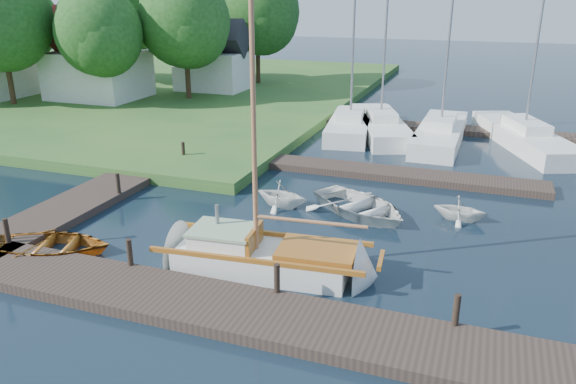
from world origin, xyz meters
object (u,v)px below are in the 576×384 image
(house_a, at_px, (97,62))
(sailboat, at_px, (269,260))
(tender_d, at_px, (461,207))
(house_c, at_px, (213,62))
(marina_boat_2, at_px, (440,132))
(mooring_post_0, at_px, (7,231))
(mooring_post_1, at_px, (130,252))
(tender_b, at_px, (282,192))
(marina_boat_3, at_px, (524,135))
(tree_2, at_px, (99,31))
(marina_boat_1, at_px, (381,124))
(mooring_post_4, at_px, (118,183))
(marina_boat_0, at_px, (350,124))
(tree_3, at_px, (185,20))
(mooring_post_2, at_px, (277,278))
(mooring_post_3, at_px, (456,310))
(tree_1, at_px, (0,17))
(tree_4, at_px, (120,8))
(tree_7, at_px, (257,10))
(tender_c, at_px, (360,203))
(tree_5, at_px, (23,20))
(dinghy, at_px, (50,242))
(mooring_post_5, at_px, (183,150))

(house_a, bearing_deg, sailboat, -43.28)
(sailboat, distance_m, house_a, 28.46)
(tender_d, relative_size, house_c, 0.35)
(tender_d, xyz_separation_m, marina_boat_2, (-1.76, 10.90, 0.09))
(mooring_post_0, bearing_deg, mooring_post_1, 0.00)
(tender_b, distance_m, marina_boat_2, 12.70)
(marina_boat_3, bearing_deg, tree_2, 68.22)
(sailboat, relative_size, marina_boat_3, 0.78)
(mooring_post_0, relative_size, marina_boat_1, 0.09)
(mooring_post_4, xyz_separation_m, marina_boat_0, (5.89, 13.44, -0.13))
(tree_2, relative_size, tree_3, 0.89)
(mooring_post_2, height_order, marina_boat_2, marina_boat_2)
(mooring_post_4, height_order, tender_d, mooring_post_4)
(sailboat, distance_m, marina_boat_2, 17.10)
(mooring_post_3, distance_m, house_c, 33.65)
(house_c, bearing_deg, tree_1, -135.14)
(mooring_post_3, bearing_deg, tree_4, 135.99)
(mooring_post_3, height_order, tree_7, tree_7)
(tender_c, relative_size, house_a, 0.66)
(mooring_post_4, xyz_separation_m, tree_3, (-7.00, 18.05, 5.11))
(tree_2, bearing_deg, marina_boat_3, 0.04)
(tender_c, bearing_deg, marina_boat_2, 25.41)
(mooring_post_0, relative_size, tender_c, 0.19)
(marina_boat_3, relative_size, house_c, 2.38)
(tree_4, bearing_deg, tender_c, -40.00)
(marina_boat_3, bearing_deg, tender_c, 132.50)
(tender_c, bearing_deg, mooring_post_3, -116.65)
(marina_boat_0, relative_size, marina_boat_1, 1.12)
(house_c, bearing_deg, tree_5, -173.05)
(tender_c, relative_size, house_c, 0.78)
(mooring_post_4, bearing_deg, mooring_post_3, -21.04)
(tender_b, height_order, tree_1, tree_1)
(house_c, xyz_separation_m, tree_4, (-8.00, 0.05, 3.79))
(mooring_post_1, xyz_separation_m, dinghy, (-3.16, 0.30, -0.31))
(tree_1, bearing_deg, mooring_post_1, -39.08)
(marina_boat_0, height_order, tree_3, marina_boat_0)
(tree_1, xyz_separation_m, tree_3, (10.00, 6.00, -0.28))
(mooring_post_0, relative_size, mooring_post_3, 1.00)
(mooring_post_0, distance_m, tree_7, 31.85)
(tree_1, bearing_deg, house_a, 44.66)
(mooring_post_2, height_order, mooring_post_5, same)
(marina_boat_2, bearing_deg, dinghy, 151.66)
(tender_b, relative_size, marina_boat_0, 0.20)
(dinghy, distance_m, tender_b, 8.23)
(mooring_post_3, distance_m, marina_boat_2, 18.48)
(marina_boat_2, xyz_separation_m, house_a, (-23.87, 2.65, 2.38))
(mooring_post_3, distance_m, tree_5, 44.11)
(mooring_post_2, xyz_separation_m, marina_boat_0, (-2.61, 18.44, -0.13))
(marina_boat_0, distance_m, tree_7, 17.58)
(mooring_post_0, relative_size, sailboat, 0.08)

